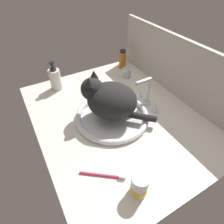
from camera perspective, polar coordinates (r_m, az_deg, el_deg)
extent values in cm
cube|color=silver|center=(99.40, 1.02, -1.61)|extent=(101.27, 78.62, 3.00)
cube|color=beige|center=(112.26, 19.64, 11.60)|extent=(101.27, 2.40, 35.17)
torus|color=white|center=(95.92, 0.00, -1.13)|extent=(37.65, 37.65, 2.94)
cylinder|color=white|center=(96.73, 0.00, -1.63)|extent=(33.24, 33.24, 0.60)
cylinder|color=silver|center=(106.08, 10.43, 2.83)|extent=(4.00, 4.00, 2.50)
cylinder|color=silver|center=(101.19, 11.00, 6.46)|extent=(2.00, 2.00, 14.00)
sphere|color=silver|center=(97.40, 11.53, 9.82)|extent=(2.20, 2.20, 2.20)
cylinder|color=silver|center=(95.04, 9.57, 9.23)|extent=(2.00, 8.28, 2.00)
sphere|color=silver|center=(92.81, 7.51, 8.60)|extent=(2.10, 2.10, 2.10)
cylinder|color=silver|center=(110.63, 8.15, 4.70)|extent=(3.20, 3.20, 1.60)
cone|color=silver|center=(108.79, 8.31, 6.01)|extent=(2.88, 2.88, 4.67)
cylinder|color=silver|center=(102.42, 12.83, 0.42)|extent=(3.20, 3.20, 1.60)
cone|color=silver|center=(100.43, 13.09, 1.76)|extent=(2.88, 2.88, 4.67)
ellipsoid|color=black|center=(89.49, 0.00, 3.50)|extent=(31.83, 31.82, 16.80)
sphere|color=black|center=(89.19, -6.00, 6.92)|extent=(11.03, 11.03, 11.03)
cone|color=black|center=(83.38, -7.07, 8.99)|extent=(4.19, 4.19, 4.14)
cone|color=black|center=(88.59, -5.53, 11.25)|extent=(4.19, 4.19, 4.14)
ellipsoid|color=silver|center=(91.22, -8.40, 6.71)|extent=(5.61, 5.62, 3.53)
ellipsoid|color=silver|center=(92.14, -5.05, 3.95)|extent=(12.91, 12.93, 9.24)
cylinder|color=black|center=(92.02, 9.20, -1.45)|extent=(12.01, 11.95, 3.20)
cylinder|color=#B2661E|center=(138.02, 3.21, 15.46)|extent=(4.83, 4.83, 11.37)
cylinder|color=black|center=(135.24, 3.31, 17.96)|extent=(3.62, 3.62, 1.80)
cylinder|color=silver|center=(119.14, -16.79, 9.40)|extent=(6.73, 6.73, 12.59)
cylinder|color=black|center=(115.79, -17.46, 12.27)|extent=(3.70, 3.70, 1.20)
cylinder|color=black|center=(114.82, -17.68, 13.19)|extent=(1.35, 1.35, 3.06)
cylinder|color=black|center=(113.88, -17.90, 14.12)|extent=(3.03, 3.03, 1.20)
cylinder|color=#B2B5BA|center=(128.15, 4.42, 11.57)|extent=(5.86, 5.86, 5.03)
cylinder|color=silver|center=(126.66, 4.49, 12.75)|extent=(5.98, 5.98, 1.00)
cylinder|color=white|center=(71.10, 8.24, -21.47)|extent=(5.95, 5.95, 7.54)
cylinder|color=gold|center=(71.63, 8.19, -21.69)|extent=(6.12, 6.12, 3.02)
cylinder|color=white|center=(66.85, 8.66, -19.60)|extent=(6.24, 6.24, 2.11)
cylinder|color=#D83359|center=(76.49, -3.96, -18.49)|extent=(10.06, 12.87, 1.00)
cube|color=white|center=(75.33, 3.14, -19.04)|extent=(2.52, 2.80, 1.20)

